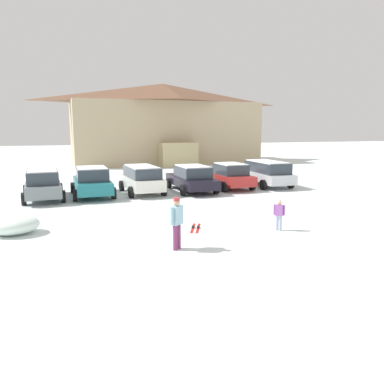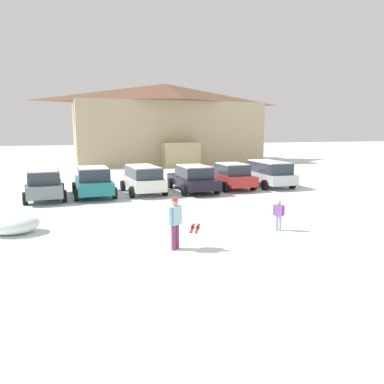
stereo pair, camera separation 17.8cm
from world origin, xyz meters
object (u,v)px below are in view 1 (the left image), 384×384
object	(u,v)px
ski_lodge	(163,123)
parked_white_suv	(142,179)
parked_grey_wagon	(43,183)
parked_silver_wagon	(267,173)
parked_red_sedan	(230,176)
pair_of_skis	(195,228)
parked_black_sedan	(192,178)
skier_adult_in_blue_parka	(177,220)
skier_child_in_purple_jacket	(279,213)
parked_teal_hatchback	(92,181)
plowed_snow_pile	(13,225)

from	to	relation	value
ski_lodge	parked_white_suv	size ratio (longest dim) A/B	4.90
parked_grey_wagon	parked_silver_wagon	xyz separation A→B (m)	(13.75, 0.54, 0.00)
parked_red_sedan	pair_of_skis	bearing A→B (deg)	-120.98
ski_lodge	parked_black_sedan	xyz separation A→B (m)	(-3.02, -19.92, -3.54)
parked_silver_wagon	parked_black_sedan	bearing A→B (deg)	-175.21
parked_white_suv	skier_adult_in_blue_parka	bearing A→B (deg)	-94.41
ski_lodge	parked_red_sedan	xyz separation A→B (m)	(-0.41, -19.64, -3.53)
parked_silver_wagon	skier_child_in_purple_jacket	bearing A→B (deg)	-116.54
parked_black_sedan	ski_lodge	bearing A→B (deg)	81.37
parked_white_suv	skier_child_in_purple_jacket	bearing A→B (deg)	-70.42
parked_teal_hatchback	pair_of_skis	bearing A→B (deg)	-67.96
parked_black_sedan	parked_red_sedan	world-z (taller)	parked_red_sedan
skier_adult_in_blue_parka	pair_of_skis	world-z (taller)	skier_adult_in_blue_parka
parked_grey_wagon	skier_adult_in_blue_parka	world-z (taller)	skier_adult_in_blue_parka
ski_lodge	parked_white_suv	distance (m)	20.96
parked_red_sedan	skier_child_in_purple_jacket	bearing A→B (deg)	-102.88
skier_child_in_purple_jacket	pair_of_skis	distance (m)	3.20
parked_silver_wagon	pair_of_skis	xyz separation A→B (m)	(-7.83, -8.68, -0.87)
parked_white_suv	skier_child_in_purple_jacket	world-z (taller)	parked_white_suv
pair_of_skis	parked_red_sedan	bearing A→B (deg)	59.02
parked_grey_wagon	parked_silver_wagon	size ratio (longest dim) A/B	0.98
parked_black_sedan	plowed_snow_pile	distance (m)	11.40
parked_grey_wagon	parked_red_sedan	distance (m)	11.04
parked_black_sedan	skier_adult_in_blue_parka	world-z (taller)	skier_adult_in_blue_parka
ski_lodge	parked_teal_hatchback	distance (m)	22.02
parked_black_sedan	pair_of_skis	size ratio (longest dim) A/B	3.45
ski_lodge	skier_child_in_purple_jacket	bearing A→B (deg)	-95.13
ski_lodge	parked_silver_wagon	distance (m)	19.91
parked_white_suv	plowed_snow_pile	bearing A→B (deg)	-130.09
parked_teal_hatchback	parked_white_suv	bearing A→B (deg)	1.46
parked_red_sedan	pair_of_skis	xyz separation A→B (m)	(-5.11, -8.51, -0.79)
parked_silver_wagon	parked_teal_hatchback	bearing A→B (deg)	-178.15
ski_lodge	parked_grey_wagon	size ratio (longest dim) A/B	4.61
skier_adult_in_blue_parka	pair_of_skis	size ratio (longest dim) A/B	1.21
parked_red_sedan	skier_adult_in_blue_parka	bearing A→B (deg)	-121.09
parked_white_suv	parked_red_sedan	size ratio (longest dim) A/B	1.02
skier_child_in_purple_jacket	skier_adult_in_blue_parka	distance (m)	4.35
parked_teal_hatchback	parked_black_sedan	world-z (taller)	parked_teal_hatchback
parked_teal_hatchback	parked_black_sedan	bearing A→B (deg)	-0.83
parked_grey_wagon	parked_black_sedan	xyz separation A→B (m)	(8.42, 0.09, -0.09)
parked_red_sedan	parked_silver_wagon	size ratio (longest dim) A/B	0.91
ski_lodge	pair_of_skis	world-z (taller)	ski_lodge
ski_lodge	parked_grey_wagon	distance (m)	23.31
parked_red_sedan	skier_adult_in_blue_parka	distance (m)	12.51
parked_red_sedan	plowed_snow_pile	xyz separation A→B (m)	(-11.63, -7.23, -0.47)
parked_grey_wagon	parked_teal_hatchback	bearing A→B (deg)	3.91
parked_grey_wagon	skier_child_in_purple_jacket	bearing A→B (deg)	-46.74
parked_red_sedan	ski_lodge	bearing A→B (deg)	88.80
parked_black_sedan	skier_adult_in_blue_parka	distance (m)	11.12
pair_of_skis	ski_lodge	bearing A→B (deg)	78.91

